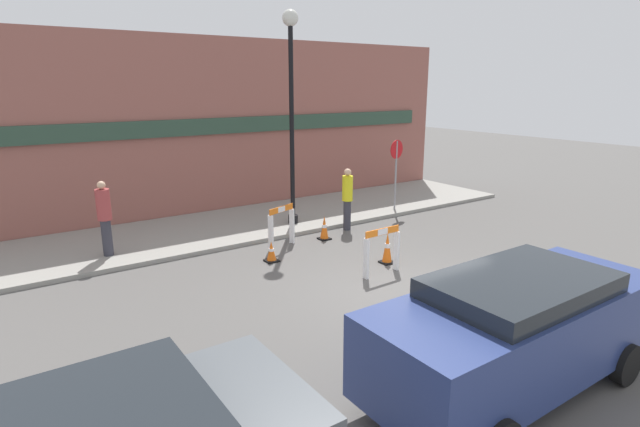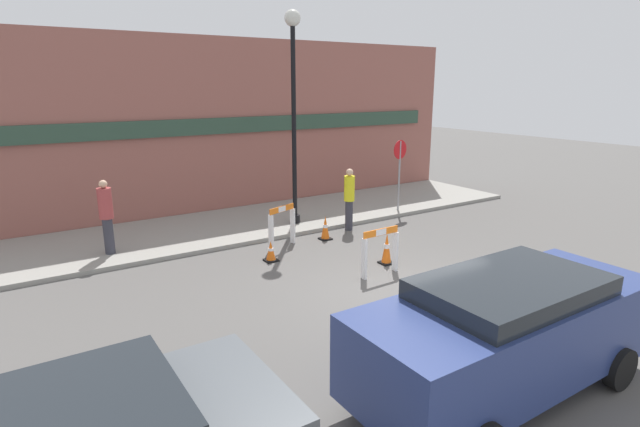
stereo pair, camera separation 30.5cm
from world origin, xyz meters
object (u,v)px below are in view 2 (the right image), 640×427
object	(u,v)px
person_worker	(349,197)
person_pedestrian	(106,214)
streetlamp_post	(293,92)
stop_sign	(400,164)
parked_car_1	(507,328)

from	to	relation	value
person_worker	person_pedestrian	xyz separation A→B (m)	(-6.25, 1.19, 0.11)
streetlamp_post	stop_sign	xyz separation A→B (m)	(3.60, -0.46, -2.24)
streetlamp_post	parked_car_1	xyz separation A→B (m)	(-1.74, -8.59, -2.92)
person_worker	parked_car_1	bearing A→B (deg)	25.02
parked_car_1	person_pedestrian	bearing A→B (deg)	111.45
stop_sign	person_worker	world-z (taller)	stop_sign
streetlamp_post	stop_sign	distance (m)	4.26
streetlamp_post	person_worker	bearing A→B (deg)	-45.68
parked_car_1	stop_sign	bearing A→B (deg)	56.73
person_pedestrian	streetlamp_post	bearing A→B (deg)	-156.71
person_pedestrian	stop_sign	bearing A→B (deg)	-159.50
stop_sign	person_worker	xyz separation A→B (m)	(-2.48, -0.69, -0.65)
streetlamp_post	person_worker	size ratio (longest dim) A/B	3.31
stop_sign	parked_car_1	distance (m)	9.75
person_worker	streetlamp_post	bearing A→B (deg)	-89.66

